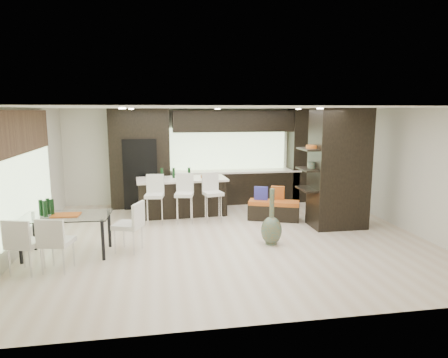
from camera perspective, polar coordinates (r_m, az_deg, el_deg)
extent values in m
plane|color=beige|center=(8.51, 0.68, -8.33)|extent=(8.00, 8.00, 0.00)
cube|color=beige|center=(11.62, -2.40, 3.36)|extent=(8.00, 0.02, 2.70)
cube|color=beige|center=(8.46, -27.03, -0.11)|extent=(0.02, 7.00, 2.70)
cube|color=beige|center=(9.73, 24.56, 1.24)|extent=(0.02, 7.00, 2.70)
cube|color=white|center=(8.09, 0.72, 10.16)|extent=(8.00, 7.00, 0.02)
cube|color=#B2D199|center=(8.63, -26.39, 0.12)|extent=(0.04, 3.20, 1.90)
cube|color=#B2D199|center=(11.65, 0.56, 4.38)|extent=(3.40, 0.04, 1.20)
cube|color=brown|center=(8.54, -26.66, 6.09)|extent=(0.08, 3.00, 0.80)
cube|color=white|center=(8.34, 0.41, 10.01)|extent=(4.00, 3.00, 0.02)
cube|color=black|center=(11.37, 0.32, 3.23)|extent=(6.80, 0.68, 2.70)
cube|color=black|center=(11.22, -11.81, 0.87)|extent=(0.90, 0.68, 1.90)
cube|color=black|center=(9.38, 16.08, 1.45)|extent=(1.20, 0.80, 2.70)
cube|color=black|center=(10.29, -6.01, -2.48)|extent=(2.31, 1.11, 0.94)
cube|color=silver|center=(9.50, -9.88, -3.61)|extent=(0.47, 0.47, 0.94)
cube|color=silver|center=(9.52, -5.70, -3.47)|extent=(0.49, 0.49, 0.94)
cube|color=silver|center=(9.59, -1.56, -3.33)|extent=(0.50, 0.50, 0.94)
cube|color=black|center=(9.85, 7.13, -4.45)|extent=(1.32, 0.89, 0.47)
cube|color=white|center=(7.97, -21.48, -7.48)|extent=(1.60, 0.95, 0.75)
cube|color=silver|center=(7.25, -22.71, -8.79)|extent=(0.56, 0.56, 0.86)
cube|color=silver|center=(7.37, -26.44, -8.72)|extent=(0.59, 0.59, 0.87)
cube|color=silver|center=(7.79, -13.52, -6.93)|extent=(0.62, 0.62, 0.88)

